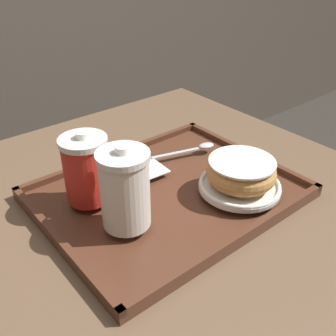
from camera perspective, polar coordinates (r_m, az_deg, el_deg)
name	(u,v)px	position (r m, az deg, el deg)	size (l,w,h in m)	color
cafe_table	(159,277)	(0.83, -1.31, -15.51)	(0.89, 0.89, 0.71)	brown
serving_tray	(168,194)	(0.73, 0.00, -3.79)	(0.45, 0.36, 0.02)	#512D1E
napkin_paper	(134,170)	(0.77, -4.95, -0.27)	(0.12, 0.10, 0.00)	white
coffee_cup_front	(125,189)	(0.61, -6.28, -3.03)	(0.08, 0.08, 0.14)	white
coffee_cup_rear	(86,169)	(0.68, -11.80, -0.09)	(0.08, 0.08, 0.13)	red
plate_with_chocolate_donut	(240,185)	(0.73, 10.35, -2.49)	(0.15, 0.15, 0.01)	white
donut_chocolate_glazed	(241,172)	(0.71, 10.57, -0.51)	(0.13, 0.13, 0.04)	tan
spoon	(198,148)	(0.85, 4.32, 2.93)	(0.14, 0.06, 0.01)	silver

